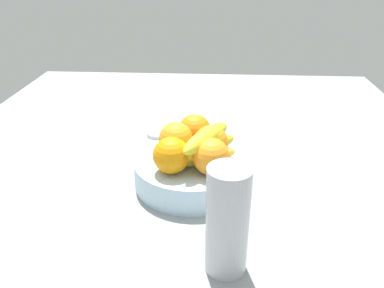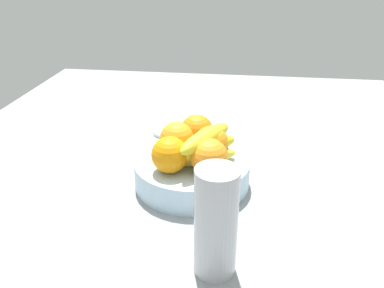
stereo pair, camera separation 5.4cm
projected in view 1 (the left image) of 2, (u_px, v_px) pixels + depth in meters
The scene contains 10 objects.
ground_plane at pixel (188, 186), 93.43cm from camera, with size 180.00×140.00×3.00cm, color gray.
fruit_bowl at pixel (192, 172), 90.34cm from camera, with size 26.28×26.28×6.23cm, color silver.
orange_front_left at pixel (176, 139), 89.59cm from camera, with size 7.87×7.87×7.87cm, color orange.
orange_front_right at pixel (171, 155), 82.46cm from camera, with size 7.87×7.87×7.87cm, color orange.
orange_center at pixel (211, 156), 82.03cm from camera, with size 7.87×7.87×7.87cm, color orange.
orange_back_left at pixel (211, 143), 87.65cm from camera, with size 7.87×7.87×7.87cm, color orange.
orange_back_right at pixel (195, 131), 93.78cm from camera, with size 7.87×7.87×7.87cm, color orange.
banana_bunch at pixel (203, 147), 85.23cm from camera, with size 16.75×17.43×8.40cm.
thermos_tumbler at pixel (227, 221), 63.07cm from camera, with size 7.07×7.07×19.44cm, color #B4B3BB.
jar_lid at pixel (158, 133), 115.85cm from camera, with size 6.96×6.96×1.04cm, color white.
Camera 1 is at (79.25, 5.71, 48.68)cm, focal length 36.79 mm.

